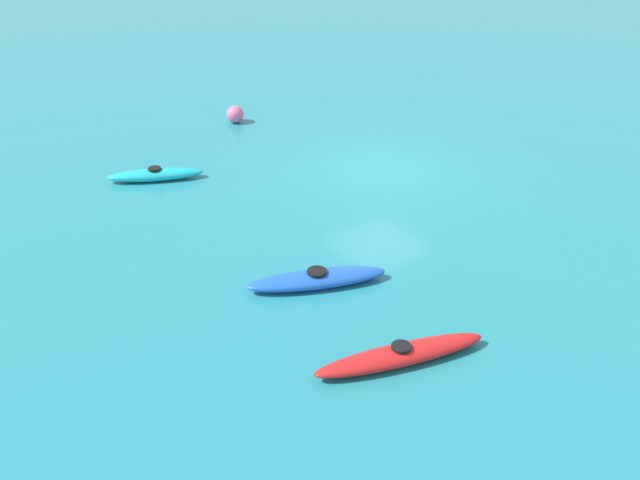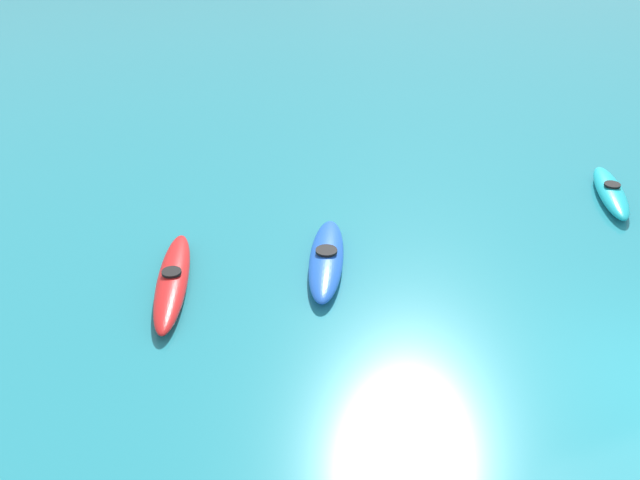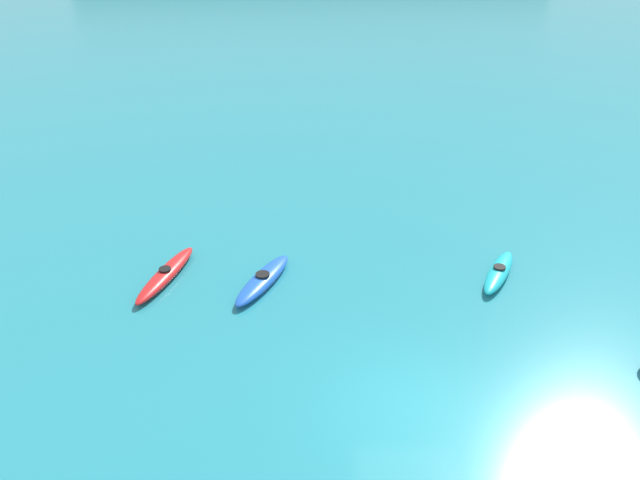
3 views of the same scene
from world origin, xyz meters
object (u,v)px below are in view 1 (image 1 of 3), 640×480
object	(u,v)px
kayak_blue	(317,279)
buoy_pink	(235,114)
kayak_cyan	(155,175)
kayak_red	(401,355)

from	to	relation	value
kayak_blue	buoy_pink	bearing A→B (deg)	-21.22
kayak_cyan	buoy_pink	world-z (taller)	buoy_pink
kayak_cyan	buoy_pink	bearing A→B (deg)	-56.88
kayak_red	kayak_cyan	bearing A→B (deg)	0.69
kayak_blue	buoy_pink	xyz separation A→B (m)	(9.64, -3.74, 0.12)
kayak_red	buoy_pink	world-z (taller)	buoy_pink
kayak_red	kayak_blue	xyz separation A→B (m)	(2.88, -0.29, 0.00)
kayak_red	buoy_pink	size ratio (longest dim) A/B	5.74
kayak_red	kayak_blue	bearing A→B (deg)	-5.74
kayak_cyan	kayak_red	bearing A→B (deg)	-179.31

